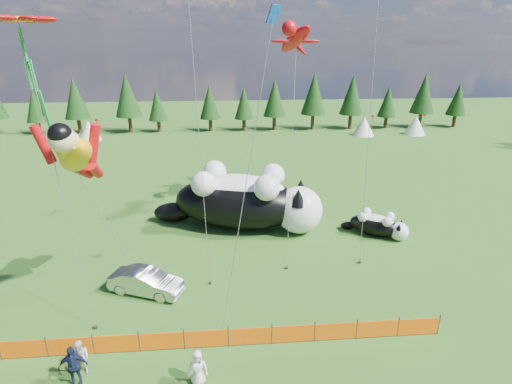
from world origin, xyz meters
TOP-DOWN VIEW (x-y plane):
  - ground at (0.00, 0.00)m, footprint 160.00×160.00m
  - safety_fence at (0.00, -3.00)m, footprint 22.06×0.06m
  - tree_line at (0.00, 45.00)m, footprint 90.00×4.00m
  - festival_tents at (11.00, 40.00)m, footprint 50.00×3.20m
  - cat_large at (2.52, 9.63)m, footprint 12.72×6.94m
  - cat_small at (11.94, 7.46)m, footprint 4.33×3.46m
  - car at (-3.48, 1.61)m, footprint 4.40×2.80m
  - spectator_b at (-5.17, -4.06)m, footprint 0.90×0.76m
  - spectator_c at (-5.23, -4.72)m, footprint 1.19×0.72m
  - spectator_e at (-0.26, -5.06)m, footprint 0.81×0.54m
  - superhero_kite at (-5.80, 0.69)m, footprint 5.85×5.98m
  - gecko_kite at (6.21, 11.69)m, footprint 4.62×11.89m
  - flower_kite at (-7.02, 0.32)m, footprint 3.36×3.36m
  - diamond_kite_c at (2.96, -1.29)m, footprint 2.96×1.95m

SIDE VIEW (x-z plane):
  - ground at x=0.00m, z-range 0.00..0.00m
  - safety_fence at x=0.00m, z-range -0.05..1.05m
  - car at x=-3.48m, z-range 0.00..1.37m
  - spectator_b at x=-5.17m, z-range 0.00..1.59m
  - spectator_e at x=-0.26m, z-range 0.00..1.64m
  - cat_small at x=11.94m, z-range -0.04..1.72m
  - spectator_c at x=-5.23m, z-range 0.00..1.92m
  - festival_tents at x=11.00m, z-range 0.00..2.80m
  - cat_large at x=2.52m, z-range -0.12..4.56m
  - tree_line at x=0.00m, z-range 0.00..8.00m
  - superhero_kite at x=-5.80m, z-range 3.01..13.47m
  - gecko_kite at x=6.21m, z-range 5.47..21.17m
  - diamond_kite_c at x=2.96m, z-range 5.98..20.84m
  - flower_kite at x=-7.02m, z-range 6.72..20.94m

